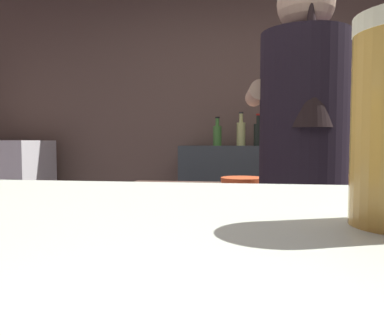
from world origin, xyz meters
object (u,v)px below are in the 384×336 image
bottle_soy (258,133)px  bottle_olive_oil (217,135)px  chefs_knife (351,190)px  bottle_vinegar (240,133)px  bartender (302,169)px  mini_fridge (8,208)px  mixing_bowl (242,183)px

bottle_soy → bottle_olive_oil: bearing=176.3°
chefs_knife → bottle_vinegar: 1.43m
bartender → chefs_knife: (0.28, 0.41, -0.13)m
mini_fridge → bartender: (2.24, -1.50, 0.46)m
mini_fridge → mixing_bowl: bearing=-29.1°
mixing_bowl → bottle_soy: bottle_soy is taller
bartender → mini_fridge: bearing=51.7°
mini_fridge → bartender: bartender is taller
mixing_bowl → bottle_soy: bearing=85.9°
bottle_soy → bottle_vinegar: 0.15m
bartender → bottle_vinegar: 1.71m
mini_fridge → bottle_soy: (2.08, 0.11, 0.63)m
bottle_olive_oil → bottle_soy: bearing=-3.7°
bottle_olive_oil → bottle_vinegar: bottle_vinegar is taller
mixing_bowl → bottle_soy: size_ratio=0.86×
bottle_soy → bottle_vinegar: size_ratio=0.93×
bottle_olive_oil → mixing_bowl: bearing=-79.2°
mini_fridge → bottle_olive_oil: (1.76, 0.13, 0.62)m
bottle_olive_oil → bottle_soy: 0.33m
chefs_knife → bottle_olive_oil: (-0.76, 1.23, 0.29)m
chefs_knife → bottle_vinegar: size_ratio=0.88×
mixing_bowl → bottle_vinegar: bottle_vinegar is taller
bottle_vinegar → bartender: bearing=-80.0°
bottle_olive_oil → bottle_soy: bottle_soy is taller
mini_fridge → bottle_soy: 2.18m
bottle_olive_oil → bartender: bearing=-73.5°
mixing_bowl → chefs_knife: (0.53, 0.02, -0.03)m
bottle_vinegar → mini_fridge: bearing=-175.0°
mini_fridge → mixing_bowl: size_ratio=5.30×
mixing_bowl → mini_fridge: bearing=150.9°
mini_fridge → chefs_knife: size_ratio=4.76×
chefs_knife → bottle_vinegar: (-0.57, 1.27, 0.30)m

